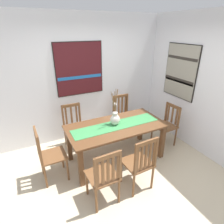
% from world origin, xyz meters
% --- Properties ---
extents(ground_plane, '(6.40, 6.40, 0.03)m').
position_xyz_m(ground_plane, '(0.00, 0.00, -0.01)').
color(ground_plane, beige).
extents(wall_back, '(6.40, 0.12, 2.70)m').
position_xyz_m(wall_back, '(0.00, 1.86, 1.35)').
color(wall_back, silver).
rests_on(wall_back, ground_plane).
extents(wall_side, '(0.12, 6.40, 2.70)m').
position_xyz_m(wall_side, '(1.86, 0.00, 1.35)').
color(wall_side, silver).
rests_on(wall_side, ground_plane).
extents(dining_table, '(1.81, 0.89, 0.74)m').
position_xyz_m(dining_table, '(0.13, 0.62, 0.64)').
color(dining_table, brown).
rests_on(dining_table, ground_plane).
extents(table_runner, '(1.66, 0.36, 0.01)m').
position_xyz_m(table_runner, '(0.13, 0.62, 0.75)').
color(table_runner, '#388447').
rests_on(table_runner, dining_table).
extents(centerpiece_vase, '(0.20, 0.17, 0.72)m').
position_xyz_m(centerpiece_vase, '(0.12, 0.65, 0.88)').
color(centerpiece_vase, silver).
rests_on(centerpiece_vase, dining_table).
extents(chair_0, '(0.43, 0.43, 0.97)m').
position_xyz_m(chair_0, '(0.10, -0.21, 0.51)').
color(chair_0, brown).
rests_on(chair_0, ground_plane).
extents(chair_1, '(0.43, 0.43, 0.96)m').
position_xyz_m(chair_1, '(0.72, 1.41, 0.50)').
color(chair_1, brown).
rests_on(chair_1, ground_plane).
extents(chair_2, '(0.43, 0.43, 0.94)m').
position_xyz_m(chair_2, '(-0.46, 1.42, 0.48)').
color(chair_2, brown).
rests_on(chair_2, ground_plane).
extents(chair_3, '(0.44, 0.44, 0.91)m').
position_xyz_m(chair_3, '(1.35, 0.60, 0.48)').
color(chair_3, brown).
rests_on(chair_3, ground_plane).
extents(chair_4, '(0.43, 0.43, 0.97)m').
position_xyz_m(chair_4, '(-1.12, 0.63, 0.50)').
color(chair_4, brown).
rests_on(chair_4, ground_plane).
extents(chair_5, '(0.43, 0.43, 0.95)m').
position_xyz_m(chair_5, '(-0.50, -0.21, 0.50)').
color(chair_5, brown).
rests_on(chair_5, ground_plane).
extents(painting_on_back_wall, '(1.03, 0.05, 1.11)m').
position_xyz_m(painting_on_back_wall, '(-0.14, 1.79, 1.59)').
color(painting_on_back_wall, black).
extents(painting_on_side_wall, '(0.05, 0.86, 1.13)m').
position_xyz_m(painting_on_side_wall, '(1.79, 0.84, 1.53)').
color(painting_on_side_wall, black).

